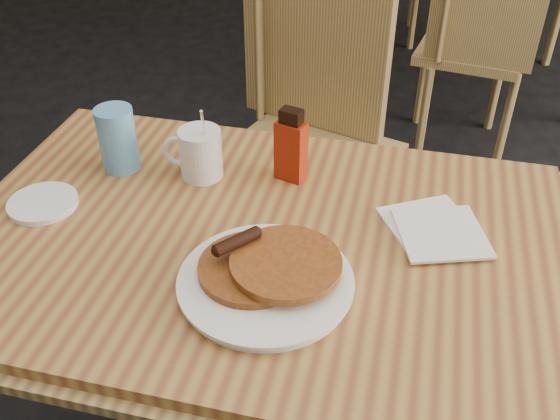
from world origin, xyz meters
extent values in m
cube|color=#AE823E|center=(0.00, 0.05, 0.73)|extent=(1.19, 0.84, 0.04)
cube|color=tan|center=(0.00, 0.05, 0.71)|extent=(1.23, 0.88, 0.02)
cylinder|color=tan|center=(0.49, 0.35, 0.35)|extent=(0.04, 0.04, 0.71)
cylinder|color=tan|center=(0.00, 2.06, 0.35)|extent=(0.04, 0.04, 0.71)
cube|color=tan|center=(0.01, 0.70, 0.50)|extent=(0.61, 0.61, 0.04)
cube|color=tan|center=(0.01, 0.91, 0.78)|extent=(0.45, 0.21, 0.51)
cylinder|color=tan|center=(-0.18, 0.51, 0.24)|extent=(0.04, 0.04, 0.48)
cylinder|color=tan|center=(0.20, 0.89, 0.24)|extent=(0.04, 0.04, 0.48)
cylinder|color=tan|center=(0.37, 2.88, 0.24)|extent=(0.04, 0.04, 0.48)
cube|color=tan|center=(0.58, 1.78, 0.45)|extent=(0.50, 0.50, 0.04)
cube|color=tan|center=(0.58, 1.59, 0.70)|extent=(0.42, 0.14, 0.46)
cylinder|color=tan|center=(0.41, 1.61, 0.21)|extent=(0.04, 0.04, 0.43)
cylinder|color=tan|center=(0.75, 1.95, 0.21)|extent=(0.04, 0.04, 0.43)
cylinder|color=white|center=(0.04, -0.08, 0.76)|extent=(0.29, 0.29, 0.02)
cylinder|color=white|center=(0.04, -0.08, 0.77)|extent=(0.30, 0.30, 0.01)
cylinder|color=#A14721|center=(0.02, -0.06, 0.78)|extent=(0.18, 0.18, 0.01)
cylinder|color=#A14721|center=(0.07, -0.06, 0.79)|extent=(0.19, 0.19, 0.01)
cylinder|color=black|center=(-0.01, -0.04, 0.81)|extent=(0.08, 0.08, 0.02)
cylinder|color=white|center=(-0.15, 0.23, 0.80)|extent=(0.09, 0.09, 0.11)
torus|color=white|center=(-0.20, 0.23, 0.80)|extent=(0.07, 0.01, 0.07)
cylinder|color=black|center=(-0.15, 0.23, 0.85)|extent=(0.08, 0.08, 0.01)
cylinder|color=silver|center=(-0.14, 0.23, 0.84)|extent=(0.01, 0.05, 0.15)
cube|color=#700608|center=(0.03, 0.26, 0.81)|extent=(0.07, 0.06, 0.13)
cube|color=black|center=(0.03, 0.26, 0.89)|extent=(0.05, 0.04, 0.03)
cube|color=white|center=(0.32, 0.13, 0.75)|extent=(0.21, 0.21, 0.01)
cube|color=white|center=(0.34, 0.10, 0.76)|extent=(0.19, 0.19, 0.01)
cylinder|color=#5FA1DE|center=(-0.33, 0.23, 0.82)|extent=(0.10, 0.10, 0.14)
cylinder|color=white|center=(-0.43, 0.08, 0.76)|extent=(0.15, 0.15, 0.01)
camera|label=1|loc=(0.19, -0.82, 1.48)|focal=40.00mm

